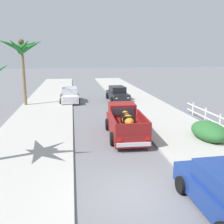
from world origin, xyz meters
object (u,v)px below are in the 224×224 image
(hedge_bush, at_px, (209,131))
(car_right_near, at_px, (117,94))
(pickup_truck, at_px, (125,123))
(car_left_mid, at_px, (70,95))
(palm_tree_right_fore, at_px, (21,48))

(hedge_bush, bearing_deg, car_right_near, 102.89)
(pickup_truck, height_order, hedge_bush, pickup_truck)
(car_left_mid, bearing_deg, palm_tree_right_fore, -163.62)
(car_right_near, distance_m, car_left_mid, 5.20)
(car_right_near, bearing_deg, pickup_truck, -97.96)
(palm_tree_right_fore, bearing_deg, pickup_truck, -53.09)
(palm_tree_right_fore, bearing_deg, car_left_mid, 16.38)
(pickup_truck, height_order, car_right_near, pickup_truck)
(hedge_bush, bearing_deg, palm_tree_right_fore, 136.32)
(pickup_truck, distance_m, car_right_near, 12.07)
(pickup_truck, xyz_separation_m, hedge_bush, (4.77, -1.60, -0.26))
(car_right_near, relative_size, car_left_mid, 1.01)
(car_right_near, xyz_separation_m, car_left_mid, (-5.19, -0.22, 0.00))
(car_right_near, bearing_deg, palm_tree_right_fore, -171.07)
(pickup_truck, bearing_deg, car_right_near, 82.04)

